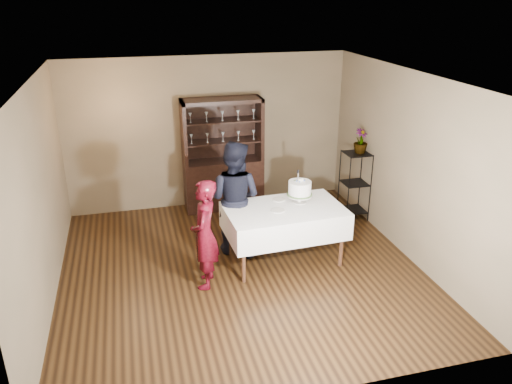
# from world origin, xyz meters

# --- Properties ---
(floor) EXTENTS (5.00, 5.00, 0.00)m
(floor) POSITION_xyz_m (0.00, 0.00, 0.00)
(floor) COLOR black
(floor) RESTS_ON ground
(ceiling) EXTENTS (5.00, 5.00, 0.00)m
(ceiling) POSITION_xyz_m (0.00, 0.00, 2.70)
(ceiling) COLOR silver
(ceiling) RESTS_ON back_wall
(back_wall) EXTENTS (5.00, 0.02, 2.70)m
(back_wall) POSITION_xyz_m (0.00, 2.50, 1.35)
(back_wall) COLOR brown
(back_wall) RESTS_ON floor
(wall_left) EXTENTS (0.02, 5.00, 2.70)m
(wall_left) POSITION_xyz_m (-2.50, 0.00, 1.35)
(wall_left) COLOR brown
(wall_left) RESTS_ON floor
(wall_right) EXTENTS (0.02, 5.00, 2.70)m
(wall_right) POSITION_xyz_m (2.50, 0.00, 1.35)
(wall_right) COLOR brown
(wall_right) RESTS_ON floor
(china_hutch) EXTENTS (1.40, 0.48, 2.00)m
(china_hutch) POSITION_xyz_m (0.20, 2.25, 0.66)
(china_hutch) COLOR black
(china_hutch) RESTS_ON floor
(plant_etagere) EXTENTS (0.42, 0.42, 1.20)m
(plant_etagere) POSITION_xyz_m (2.28, 1.20, 0.65)
(plant_etagere) COLOR black
(plant_etagere) RESTS_ON floor
(cake_table) EXTENTS (1.72, 1.11, 0.84)m
(cake_table) POSITION_xyz_m (0.67, 0.10, 0.64)
(cake_table) COLOR white
(cake_table) RESTS_ON floor
(woman) EXTENTS (0.49, 0.62, 1.50)m
(woman) POSITION_xyz_m (-0.54, -0.26, 0.75)
(woman) COLOR #390510
(woman) RESTS_ON floor
(man) EXTENTS (1.07, 1.02, 1.74)m
(man) POSITION_xyz_m (0.04, 0.58, 0.87)
(man) COLOR black
(man) RESTS_ON floor
(cake) EXTENTS (0.37, 0.37, 0.51)m
(cake) POSITION_xyz_m (0.94, 0.24, 1.04)
(cake) COLOR silver
(cake) RESTS_ON cake_table
(plate_near) EXTENTS (0.26, 0.26, 0.01)m
(plate_near) POSITION_xyz_m (0.55, 0.03, 0.85)
(plate_near) COLOR silver
(plate_near) RESTS_ON cake_table
(plate_far) EXTENTS (0.23, 0.23, 0.01)m
(plate_far) POSITION_xyz_m (0.68, 0.40, 0.85)
(plate_far) COLOR silver
(plate_far) RESTS_ON cake_table
(potted_plant) EXTENTS (0.31, 0.31, 0.41)m
(potted_plant) POSITION_xyz_m (2.33, 1.20, 1.39)
(potted_plant) COLOR #446831
(potted_plant) RESTS_ON plant_etagere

